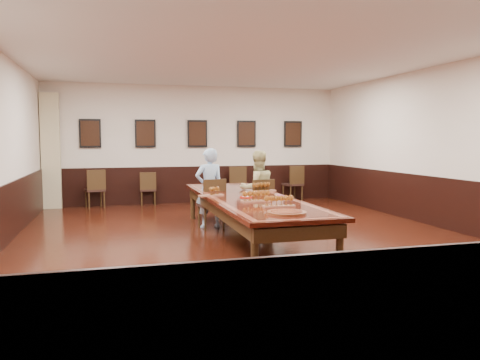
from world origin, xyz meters
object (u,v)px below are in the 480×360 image
object	(u,v)px
person_man	(209,188)
carved_platter	(287,213)
spare_chair_a	(95,189)
spare_chair_d	(293,183)
person_woman	(257,189)
spare_chair_b	(148,189)
conference_table	(248,205)
spare_chair_c	(238,184)
chair_woman	(259,203)
chair_man	(211,203)

from	to	relation	value
person_man	carved_platter	xyz separation A→B (m)	(0.40, -3.21, -0.02)
spare_chair_a	person_man	world-z (taller)	person_man
spare_chair_d	carved_platter	distance (m)	7.11
spare_chair_d	carved_platter	bearing A→B (deg)	56.24
person_woman	carved_platter	size ratio (longest dim) A/B	2.24
spare_chair_b	conference_table	world-z (taller)	spare_chair_b
spare_chair_c	conference_table	bearing A→B (deg)	90.10
chair_woman	spare_chair_c	world-z (taller)	spare_chair_c
spare_chair_c	conference_table	distance (m)	4.93
spare_chair_d	conference_table	size ratio (longest dim) A/B	0.20
spare_chair_d	person_man	xyz separation A→B (m)	(-3.10, -3.36, 0.28)
spare_chair_b	conference_table	bearing A→B (deg)	108.80
chair_man	spare_chair_d	distance (m)	4.64
spare_chair_c	conference_table	xyz separation A→B (m)	(-1.11, -4.81, 0.11)
spare_chair_d	conference_table	world-z (taller)	spare_chair_d
spare_chair_a	carved_platter	distance (m)	7.14
spare_chair_b	spare_chair_c	distance (m)	2.48
chair_woman	carved_platter	distance (m)	3.00
spare_chair_b	conference_table	size ratio (longest dim) A/B	0.18
person_woman	conference_table	distance (m)	1.21
spare_chair_d	person_woman	size ratio (longest dim) A/B	0.66
chair_woman	spare_chair_c	xyz separation A→B (m)	(0.58, 3.83, 0.01)
chair_woman	person_woman	xyz separation A→B (m)	(-0.01, 0.10, 0.27)
carved_platter	spare_chair_c	bearing A→B (deg)	80.50
chair_woman	carved_platter	world-z (taller)	chair_woman
chair_woman	chair_man	bearing A→B (deg)	-15.96
chair_woman	spare_chair_a	distance (m)	4.90
spare_chair_d	person_man	world-z (taller)	person_man
spare_chair_a	person_woman	world-z (taller)	person_woman
spare_chair_d	spare_chair_c	bearing A→B (deg)	-18.27
conference_table	spare_chair_a	bearing A→B (deg)	120.23
spare_chair_c	chair_woman	bearing A→B (deg)	94.45
spare_chair_c	person_woman	bearing A→B (deg)	94.07
person_man	carved_platter	size ratio (longest dim) A/B	2.31
spare_chair_b	person_man	bearing A→B (deg)	107.83
chair_man	chair_woman	size ratio (longest dim) A/B	1.01
chair_man	spare_chair_c	size ratio (longest dim) A/B	0.98
chair_man	spare_chair_d	xyz separation A→B (m)	(3.09, 3.47, 0.01)
chair_man	conference_table	distance (m)	1.23
chair_woman	spare_chair_d	world-z (taller)	spare_chair_d
spare_chair_c	conference_table	world-z (taller)	spare_chair_c
chair_man	conference_table	size ratio (longest dim) A/B	0.20
spare_chair_d	person_man	bearing A→B (deg)	35.89
chair_woman	spare_chair_b	distance (m)	4.24
spare_chair_d	person_woman	distance (m)	4.16
carved_platter	spare_chair_b	bearing A→B (deg)	101.30
person_woman	conference_table	xyz separation A→B (m)	(-0.52, -1.08, -0.15)
chair_man	spare_chair_a	distance (m)	4.19
person_woman	spare_chair_c	bearing A→B (deg)	-104.44
chair_man	spare_chair_c	distance (m)	3.96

